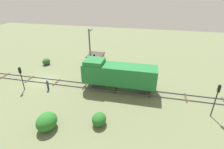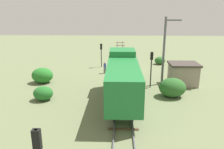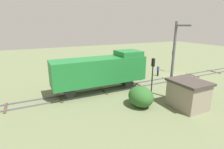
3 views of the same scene
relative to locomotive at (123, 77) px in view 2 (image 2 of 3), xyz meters
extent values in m
plane|color=#66704C|center=(0.00, -13.20, -2.77)|extent=(93.28, 93.28, 0.00)
cube|color=#595960|center=(-0.72, -13.20, -2.69)|extent=(0.10, 62.18, 0.16)
cube|color=#595960|center=(0.72, -13.20, -2.69)|extent=(0.10, 62.18, 0.16)
cube|color=#4C3823|center=(0.00, -41.70, -2.73)|extent=(2.40, 0.24, 0.09)
cube|color=#4C3823|center=(0.00, -36.52, -2.73)|extent=(2.40, 0.24, 0.09)
cube|color=#4C3823|center=(0.00, -31.34, -2.73)|extent=(2.40, 0.24, 0.09)
cube|color=#4C3823|center=(0.00, -26.16, -2.73)|extent=(2.40, 0.24, 0.09)
cube|color=#4C3823|center=(0.00, -20.98, -2.73)|extent=(2.40, 0.24, 0.09)
cube|color=#4C3823|center=(0.00, -15.79, -2.73)|extent=(2.40, 0.24, 0.09)
cube|color=#4C3823|center=(0.00, -10.61, -2.73)|extent=(2.40, 0.24, 0.09)
cube|color=#4C3823|center=(0.00, -5.43, -2.73)|extent=(2.40, 0.24, 0.09)
cube|color=#4C3823|center=(0.00, -0.25, -2.73)|extent=(2.40, 0.24, 0.09)
cube|color=#4C3823|center=(0.00, 4.93, -2.73)|extent=(2.40, 0.24, 0.09)
cube|color=#1E7233|center=(0.00, 0.24, -0.06)|extent=(2.90, 11.00, 2.90)
cube|color=#1E7233|center=(0.00, -3.66, 1.69)|extent=(2.75, 2.80, 0.60)
cube|color=#1E7233|center=(0.00, -5.31, -0.06)|extent=(2.84, 0.10, 2.84)
cube|color=white|center=(0.00, -5.35, -0.26)|extent=(2.46, 0.06, 0.20)
sphere|color=white|center=(-0.45, -5.36, 1.04)|extent=(0.28, 0.28, 0.28)
sphere|color=white|center=(0.45, -5.36, 1.04)|extent=(0.28, 0.28, 0.28)
cylinder|color=#262628|center=(0.00, -5.61, -1.91)|extent=(0.36, 0.50, 0.36)
cylinder|color=#262628|center=(-0.72, -3.46, -2.06)|extent=(0.18, 1.10, 1.10)
cylinder|color=#262628|center=(0.72, -3.46, -2.06)|extent=(0.18, 1.10, 1.10)
cylinder|color=#262628|center=(-0.72, 3.94, -2.06)|extent=(0.18, 1.10, 1.10)
cylinder|color=#262628|center=(0.72, 3.94, -2.06)|extent=(0.18, 1.10, 1.10)
cylinder|color=#262628|center=(3.20, -14.39, -0.89)|extent=(0.14, 0.14, 3.77)
cube|color=black|center=(3.20, -14.39, 0.55)|extent=(0.32, 0.24, 0.90)
sphere|color=#390606|center=(3.20, -14.53, 0.82)|extent=(0.16, 0.16, 0.16)
sphere|color=#3C3306|center=(3.20, -14.53, 0.54)|extent=(0.16, 0.16, 0.16)
sphere|color=green|center=(3.20, -14.53, 0.26)|extent=(0.16, 0.16, 0.16)
cylinder|color=#262628|center=(-3.40, -4.82, -0.63)|extent=(0.14, 0.14, 4.28)
cube|color=black|center=(-3.40, -4.82, 1.06)|extent=(0.32, 0.24, 0.90)
sphere|color=#390606|center=(-3.40, -4.96, 1.33)|extent=(0.16, 0.16, 0.16)
sphere|color=yellow|center=(-3.40, -4.96, 1.05)|extent=(0.16, 0.16, 0.16)
sphere|color=black|center=(-3.40, -4.96, 0.77)|extent=(0.16, 0.16, 0.16)
cube|color=black|center=(3.60, 12.54, 1.23)|extent=(0.32, 0.24, 0.90)
sphere|color=#390606|center=(3.60, 12.40, 1.50)|extent=(0.16, 0.16, 0.16)
sphere|color=#3C3306|center=(3.60, 12.40, 1.22)|extent=(0.16, 0.16, 0.16)
sphere|color=green|center=(3.60, 12.40, 0.94)|extent=(0.16, 0.16, 0.16)
cylinder|color=#262B38|center=(2.30, -10.67, -2.35)|extent=(0.15, 0.15, 0.85)
cylinder|color=#262B38|center=(2.50, -10.67, -2.35)|extent=(0.15, 0.15, 0.85)
cylinder|color=#33478C|center=(2.40, -10.67, -1.61)|extent=(0.38, 0.38, 0.62)
sphere|color=tan|center=(2.40, -10.67, -1.19)|extent=(0.23, 0.23, 0.23)
cylinder|color=#595960|center=(-5.00, -6.12, 1.31)|extent=(0.28, 0.28, 8.17)
cube|color=#595960|center=(-5.90, -6.12, 5.00)|extent=(1.80, 0.16, 0.16)
cube|color=gray|center=(-7.50, -5.93, -1.52)|extent=(3.20, 2.60, 2.50)
cube|color=#3F3833|center=(-7.50, -5.93, -0.15)|extent=(3.50, 2.90, 0.24)
cube|color=#2D2319|center=(-7.50, -7.25, -1.82)|extent=(0.80, 0.06, 1.90)
ellipsoid|color=#2A5B26|center=(-5.31, -1.98, -1.75)|extent=(2.81, 2.30, 2.04)
ellipsoid|color=#236626|center=(8.09, -0.63, -2.05)|extent=(2.00, 1.64, 1.45)
ellipsoid|color=#257026|center=(10.03, -6.15, -1.81)|extent=(2.66, 2.17, 1.93)
ellipsoid|color=#285D26|center=(-6.61, -16.48, -2.12)|extent=(1.79, 1.46, 1.30)
camera|label=1|loc=(23.16, 4.36, 11.63)|focal=28.00mm
camera|label=2|loc=(0.41, 19.94, 6.13)|focal=35.00mm
camera|label=3|loc=(-18.41, 7.56, 5.05)|focal=28.00mm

